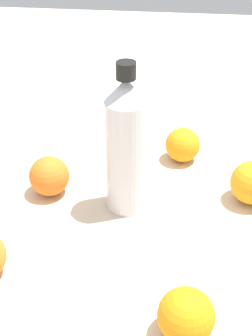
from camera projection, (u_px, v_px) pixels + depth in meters
ground_plane at (106, 200)px, 0.87m from camera, size 2.40×2.40×0.00m
water_bottle at (126, 146)px, 0.79m from camera, size 0.07×0.07×0.27m
orange_0 at (186, 316)px, 0.61m from camera, size 0.07×0.07×0.07m
orange_1 at (183, 145)px, 0.96m from camera, size 0.07×0.07×0.07m
orange_2 at (49, 176)px, 0.87m from camera, size 0.07×0.07×0.07m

